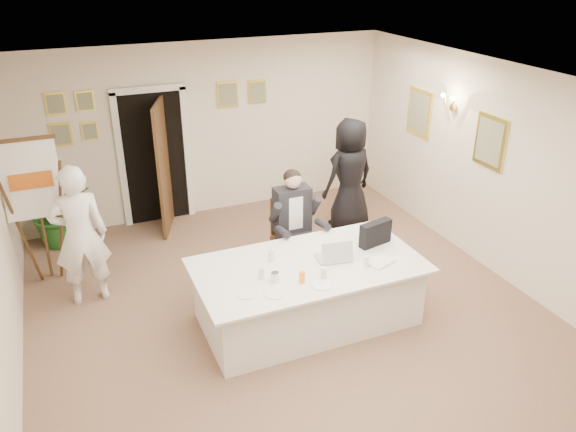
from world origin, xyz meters
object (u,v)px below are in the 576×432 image
(flip_chart, at_px, (40,219))
(oj_glass, at_px, (302,277))
(laptop_bag, at_px, (375,233))
(steel_jug, at_px, (275,277))
(potted_palm, at_px, (58,210))
(standing_man, at_px, (80,236))
(conference_table, at_px, (308,292))
(laptop, at_px, (332,248))
(seated_man, at_px, (294,223))
(paper_stack, at_px, (380,262))
(standing_woman, at_px, (350,175))

(flip_chart, height_order, oj_glass, flip_chart)
(laptop_bag, relative_size, steel_jug, 3.90)
(potted_palm, xyz_separation_m, steel_jug, (2.11, -3.44, 0.29))
(flip_chart, bearing_deg, laptop_bag, -28.69)
(standing_man, relative_size, oj_glass, 13.96)
(conference_table, height_order, laptop, laptop)
(potted_palm, height_order, oj_glass, potted_palm)
(conference_table, height_order, laptop_bag, laptop_bag)
(conference_table, distance_m, seated_man, 1.18)
(conference_table, height_order, paper_stack, paper_stack)
(conference_table, height_order, seated_man, seated_man)
(laptop, bearing_deg, laptop_bag, 17.20)
(seated_man, bearing_deg, paper_stack, -82.98)
(flip_chart, xyz_separation_m, potted_palm, (0.20, 1.07, -0.37))
(paper_stack, height_order, oj_glass, oj_glass)
(flip_chart, bearing_deg, paper_stack, -34.63)
(paper_stack, bearing_deg, standing_woman, 69.58)
(standing_man, relative_size, standing_woman, 1.02)
(standing_woman, relative_size, laptop, 4.68)
(laptop_bag, bearing_deg, standing_woman, 57.73)
(potted_palm, bearing_deg, steel_jug, -58.47)
(standing_woman, bearing_deg, steel_jug, 34.99)
(laptop_bag, bearing_deg, steel_jug, 179.91)
(seated_man, distance_m, potted_palm, 3.60)
(flip_chart, distance_m, oj_glass, 3.58)
(potted_palm, relative_size, oj_glass, 8.26)
(flip_chart, bearing_deg, potted_palm, 79.47)
(standing_woman, height_order, paper_stack, standing_woman)
(steel_jug, bearing_deg, potted_palm, 121.53)
(conference_table, bearing_deg, steel_jug, -158.28)
(potted_palm, bearing_deg, seated_man, -36.77)
(standing_woman, height_order, oj_glass, standing_woman)
(standing_man, xyz_separation_m, laptop_bag, (3.31, -1.36, 0.02))
(seated_man, bearing_deg, conference_table, -117.08)
(laptop_bag, xyz_separation_m, paper_stack, (-0.18, -0.41, -0.13))
(laptop, bearing_deg, oj_glass, -139.33)
(potted_palm, height_order, laptop_bag, laptop_bag)
(standing_man, bearing_deg, standing_woman, -172.35)
(seated_man, height_order, paper_stack, seated_man)
(seated_man, distance_m, oj_glass, 1.51)
(standing_woman, distance_m, steel_jug, 3.09)
(conference_table, xyz_separation_m, potted_palm, (-2.60, 3.24, 0.14))
(laptop, bearing_deg, seated_man, 99.45)
(flip_chart, bearing_deg, laptop, -34.68)
(potted_palm, distance_m, oj_glass, 4.29)
(conference_table, relative_size, standing_man, 1.44)
(laptop_bag, distance_m, steel_jug, 1.47)
(standing_man, xyz_separation_m, potted_palm, (-0.24, 1.76, -0.37))
(laptop, xyz_separation_m, laptop_bag, (0.64, 0.10, 0.01))
(standing_man, distance_m, standing_woman, 4.04)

